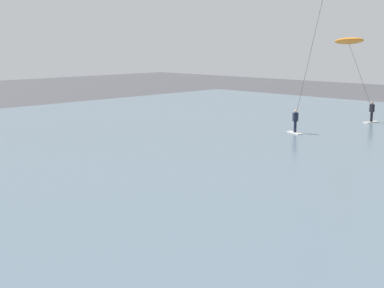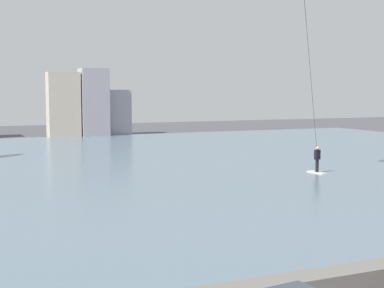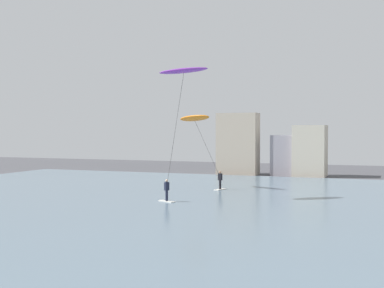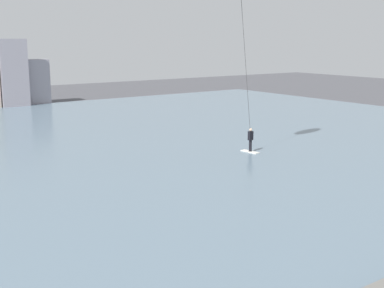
# 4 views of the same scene
# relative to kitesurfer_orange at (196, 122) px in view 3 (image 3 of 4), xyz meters

# --- Properties ---
(water_bay) EXTENTS (84.00, 52.00, 0.10)m
(water_bay) POSITION_rel_kitesurfer_orange_xyz_m (14.88, -11.91, -6.01)
(water_bay) COLOR slate
(water_bay) RESTS_ON ground
(far_shore_buildings) EXTENTS (30.31, 5.69, 7.65)m
(far_shore_buildings) POSITION_rel_kitesurfer_orange_xyz_m (11.62, 15.56, -2.77)
(far_shore_buildings) COLOR #B7A893
(far_shore_buildings) RESTS_ON ground
(kitesurfer_orange) EXTENTS (5.03, 2.85, 6.82)m
(kitesurfer_orange) POSITION_rel_kitesurfer_orange_xyz_m (0.00, 0.00, 0.00)
(kitesurfer_orange) COLOR silver
(kitesurfer_orange) RESTS_ON water_bay
(kitesurfer_purple) EXTENTS (3.88, 4.74, 10.35)m
(kitesurfer_purple) POSITION_rel_kitesurfer_orange_xyz_m (1.47, -6.87, 3.33)
(kitesurfer_purple) COLOR silver
(kitesurfer_purple) RESTS_ON water_bay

